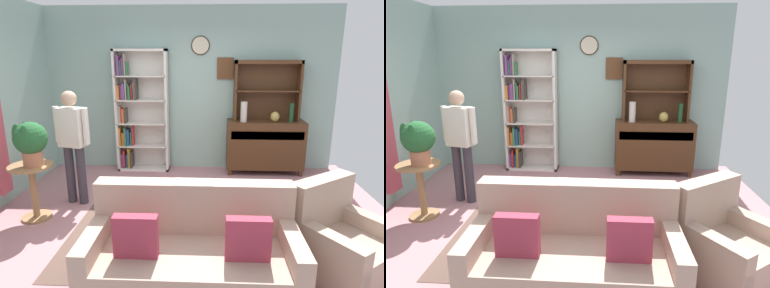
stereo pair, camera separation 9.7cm
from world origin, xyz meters
TOP-DOWN VIEW (x-y plane):
  - ground_plane at (0.00, 0.00)m, footprint 5.40×4.60m
  - wall_back at (0.00, 2.13)m, footprint 5.00×0.09m
  - area_rug at (0.20, -0.30)m, footprint 2.97×1.87m
  - bookshelf at (-0.92, 1.95)m, footprint 0.90×0.30m
  - sideboard at (1.28, 1.86)m, footprint 1.30×0.45m
  - sideboard_hutch at (1.28, 1.97)m, footprint 1.10×0.26m
  - vase_tall at (0.89, 1.78)m, footprint 0.11×0.11m
  - vase_round at (1.41, 1.79)m, footprint 0.15×0.15m
  - bottle_wine at (1.67, 1.77)m, footprint 0.07×0.07m
  - couch_floral at (0.17, -1.19)m, footprint 1.80×0.85m
  - armchair_floral at (1.54, -0.92)m, footprint 1.06×1.07m
  - plant_stand at (-1.87, 0.02)m, footprint 0.52×0.52m
  - potted_plant_large at (-1.82, -0.01)m, footprint 0.39×0.39m
  - person_reading at (-1.52, 0.50)m, footprint 0.52×0.27m
  - coffee_table at (0.18, -0.46)m, footprint 0.80×0.50m
  - book_stack at (0.30, -0.42)m, footprint 0.23×0.14m

SIDE VIEW (x-z plane):
  - ground_plane at x=0.00m, z-range -0.02..0.00m
  - area_rug at x=0.20m, z-range 0.00..0.01m
  - armchair_floral at x=1.54m, z-range -0.15..0.73m
  - couch_floral at x=0.17m, z-range -0.14..0.76m
  - coffee_table at x=0.18m, z-range 0.14..0.56m
  - plant_stand at x=-1.87m, z-range 0.08..0.79m
  - book_stack at x=0.30m, z-range 0.42..0.52m
  - sideboard at x=1.28m, z-range 0.05..0.97m
  - person_reading at x=-1.52m, z-range 0.13..1.69m
  - vase_round at x=1.41m, z-range 0.92..1.09m
  - potted_plant_large at x=-1.82m, z-range 0.76..1.30m
  - bookshelf at x=-0.92m, z-range 0.00..2.10m
  - bottle_wine at x=1.67m, z-range 0.92..1.24m
  - vase_tall at x=0.89m, z-range 0.92..1.25m
  - wall_back at x=0.00m, z-range 0.01..2.81m
  - sideboard_hutch at x=1.28m, z-range 1.06..2.06m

